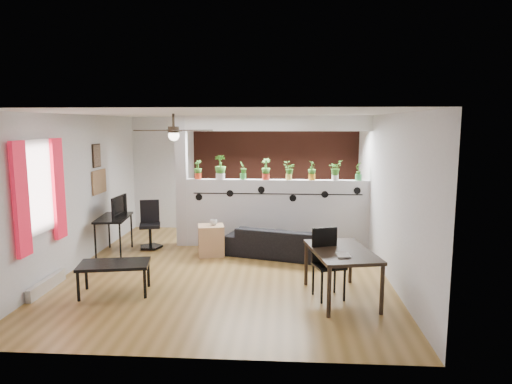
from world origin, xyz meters
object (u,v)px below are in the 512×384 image
cup (214,223)px  dining_table (341,255)px  folding_chair (326,257)px  ceiling_fan (174,132)px  potted_plant_6 (335,170)px  potted_plant_5 (312,170)px  potted_plant_7 (359,170)px  potted_plant_4 (289,170)px  potted_plant_1 (220,166)px  potted_plant_2 (243,170)px  potted_plant_0 (198,169)px  coffee_table (114,266)px  cube_shelf (211,240)px  potted_plant_3 (266,168)px  computer_desk (114,220)px  office_chair (150,228)px

cup → dining_table: bearing=-43.3°
folding_chair → ceiling_fan: bearing=160.7°
potted_plant_6 → potted_plant_5: bearing=-180.0°
potted_plant_7 → potted_plant_4: bearing=180.0°
potted_plant_1 → potted_plant_2: 0.46m
ceiling_fan → potted_plant_0: 1.96m
potted_plant_4 → potted_plant_5: size_ratio=0.96×
dining_table → coffee_table: bearing=-179.4°
cube_shelf → coffee_table: (-1.07, -2.03, 0.12)m
potted_plant_3 → potted_plant_5: potted_plant_3 is taller
computer_desk → potted_plant_5: bearing=11.4°
potted_plant_1 → potted_plant_7: bearing=0.0°
cup → computer_desk: size_ratio=0.13×
ceiling_fan → cup: (0.43, 1.09, -1.69)m
potted_plant_2 → potted_plant_6: size_ratio=0.92×
ceiling_fan → potted_plant_0: size_ratio=3.16×
potted_plant_4 → office_chair: 2.97m
office_chair → dining_table: 4.23m
folding_chair → potted_plant_5: bearing=91.7°
cup → potted_plant_0: bearing=120.1°
ceiling_fan → dining_table: size_ratio=0.84×
coffee_table → potted_plant_5: bearing=42.8°
ceiling_fan → dining_table: bearing=-19.7°
potted_plant_5 → potted_plant_3: bearing=180.0°
computer_desk → cup: bearing=1.1°
potted_plant_4 → potted_plant_7: potted_plant_7 is taller
potted_plant_2 → folding_chair: (1.43, -2.62, -0.96)m
potted_plant_5 → ceiling_fan: bearing=-141.7°
potted_plant_5 → folding_chair: 2.80m
potted_plant_4 → folding_chair: potted_plant_4 is taller
dining_table → potted_plant_4: bearing=105.0°
potted_plant_0 → potted_plant_4: 1.81m
cube_shelf → cup: cup is taller
potted_plant_5 → computer_desk: size_ratio=0.36×
cup → computer_desk: (-1.88, -0.04, 0.02)m
cup → coffee_table: 2.33m
potted_plant_2 → cube_shelf: size_ratio=0.62×
potted_plant_1 → potted_plant_3: 0.90m
potted_plant_0 → folding_chair: size_ratio=0.39×
potted_plant_6 → cube_shelf: potted_plant_6 is taller
potted_plant_1 → dining_table: 3.56m
computer_desk → coffee_table: bearing=-69.1°
potted_plant_5 → dining_table: 2.88m
dining_table → cube_shelf: bearing=137.4°
potted_plant_3 → potted_plant_1: bearing=180.0°
potted_plant_1 → potted_plant_4: potted_plant_1 is taller
potted_plant_7 → office_chair: size_ratio=0.39×
potted_plant_4 → potted_plant_7: size_ratio=0.99×
folding_chair → potted_plant_7: bearing=72.5°
potted_plant_1 → potted_plant_5: size_ratio=1.29×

